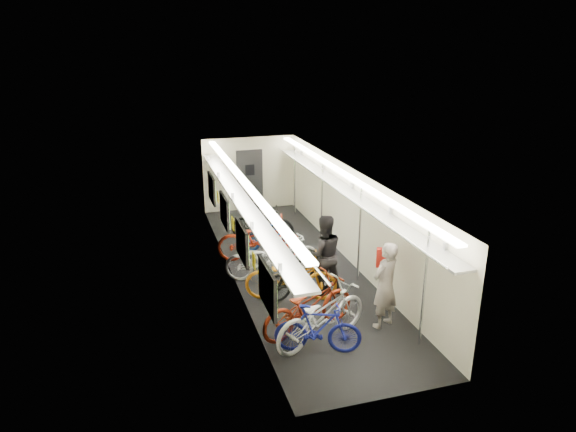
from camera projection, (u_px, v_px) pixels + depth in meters
train_car_shell at (271, 198)px, 12.57m from camera, size 10.00×10.00×10.00m
bicycle_0 at (321, 315)px, 9.36m from camera, size 2.22×1.49×1.10m
bicycle_1 at (318, 329)px, 9.07m from camera, size 1.61×0.95×0.94m
bicycle_2 at (308, 306)px, 9.70m from camera, size 2.19×1.34×1.09m
bicycle_3 at (300, 275)px, 11.03m from camera, size 1.81×0.84×1.05m
bicycle_4 at (291, 277)px, 10.94m from camera, size 2.09×1.27×1.04m
bicycle_5 at (288, 254)px, 12.26m from camera, size 1.59×0.57×0.94m
bicycle_6 at (267, 261)px, 11.78m from camera, size 2.08×1.27×1.03m
bicycle_7 at (267, 236)px, 13.39m from camera, size 1.66×0.99×0.97m
bicycle_8 at (260, 239)px, 12.93m from camera, size 2.24×1.16×1.12m
bicycle_9 at (262, 223)px, 14.18m from camera, size 1.81×1.14×1.05m
passenger_near at (385, 285)px, 9.80m from camera, size 0.75×0.65×1.75m
passenger_mid at (323, 254)px, 11.16m from camera, size 0.90×0.72×1.79m
backpack at (383, 258)px, 10.02m from camera, size 0.29×0.23×0.38m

